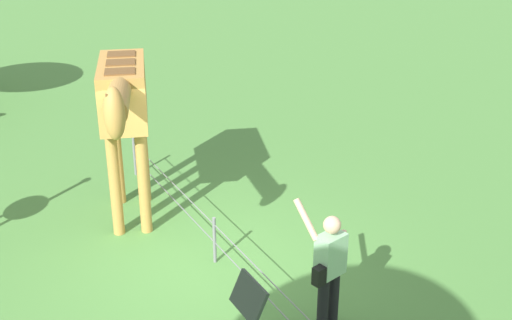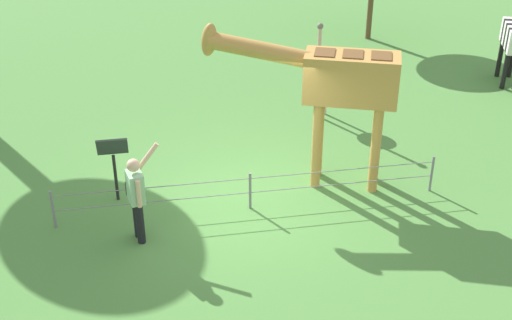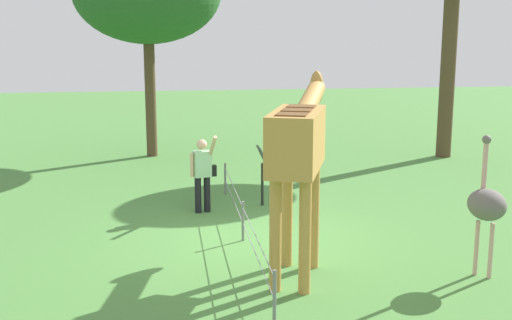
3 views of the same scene
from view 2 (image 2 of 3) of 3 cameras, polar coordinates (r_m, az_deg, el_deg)
name	(u,v)px [view 2 (image 2 of 3)]	position (r m, az deg, el deg)	size (l,w,h in m)	color
ground_plane	(248,202)	(13.13, -0.63, -3.42)	(60.00, 60.00, 0.00)	#4C843D
giraffe	(335,83)	(12.89, 6.43, 6.27)	(3.60, 1.68, 3.11)	#BC8942
visitor	(136,194)	(11.83, -9.73, -2.78)	(0.63, 0.57, 1.72)	black
ostrich	(324,69)	(15.93, 5.60, 7.42)	(0.70, 0.56, 2.25)	#CC9E93
info_sign	(113,155)	(12.97, -11.57, 0.37)	(0.56, 0.21, 1.32)	black
wire_fence	(250,189)	(12.73, -0.48, -2.41)	(7.05, 0.05, 0.75)	slate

